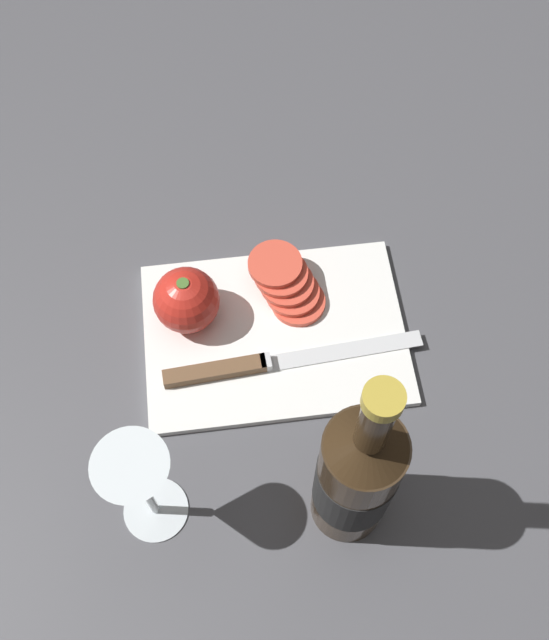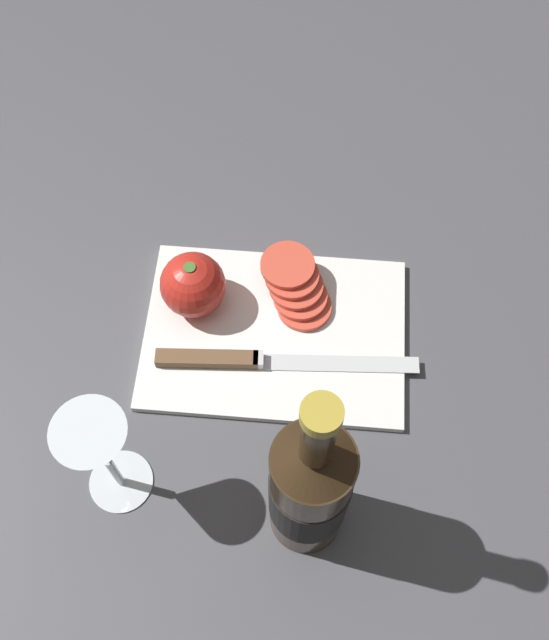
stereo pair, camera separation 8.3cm
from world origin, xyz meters
The scene contains 7 objects.
ground_plane centered at (0.00, 0.00, 0.00)m, with size 3.00×3.00×0.00m, color #4C4C51.
cutting_board centered at (0.09, 0.02, 0.01)m, with size 0.31×0.22×0.01m.
wine_bottle centered at (0.14, -0.19, 0.12)m, with size 0.08×0.08×0.32m.
wine_glass centered at (-0.06, -0.17, 0.12)m, with size 0.07×0.07×0.17m.
whole_tomato centered at (-0.01, 0.06, 0.05)m, with size 0.08×0.08×0.08m.
knife centered at (0.04, -0.02, 0.02)m, with size 0.31×0.04×0.01m.
tomato_slice_stack_near centered at (0.11, 0.08, 0.03)m, with size 0.09×0.10×0.04m.
Camera 2 is at (0.12, -0.37, 0.81)m, focal length 42.00 mm.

